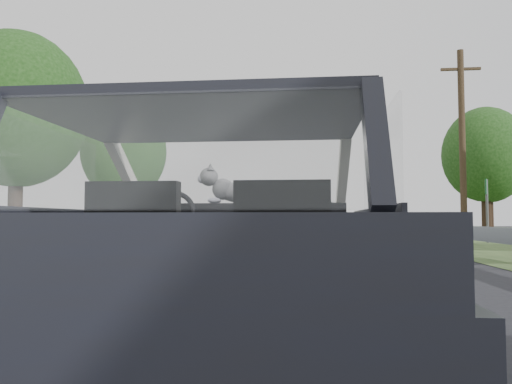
% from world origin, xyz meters
% --- Properties ---
extents(ground, '(140.00, 140.00, 0.00)m').
position_xyz_m(ground, '(0.00, 0.00, 0.00)').
color(ground, black).
rests_on(ground, ground).
extents(subject_car, '(1.80, 4.00, 1.45)m').
position_xyz_m(subject_car, '(0.00, 0.00, 0.72)').
color(subject_car, black).
rests_on(subject_car, ground).
extents(dashboard, '(1.58, 0.45, 0.30)m').
position_xyz_m(dashboard, '(0.00, 0.62, 0.85)').
color(dashboard, black).
rests_on(dashboard, subject_car).
extents(driver_seat, '(0.50, 0.72, 0.42)m').
position_xyz_m(driver_seat, '(-0.40, -0.29, 0.88)').
color(driver_seat, black).
rests_on(driver_seat, subject_car).
extents(passenger_seat, '(0.50, 0.72, 0.42)m').
position_xyz_m(passenger_seat, '(0.40, -0.29, 0.88)').
color(passenger_seat, black).
rests_on(passenger_seat, subject_car).
extents(steering_wheel, '(0.36, 0.36, 0.04)m').
position_xyz_m(steering_wheel, '(-0.40, 0.33, 0.92)').
color(steering_wheel, black).
rests_on(steering_wheel, dashboard).
extents(cat, '(0.66, 0.29, 0.29)m').
position_xyz_m(cat, '(0.11, 0.58, 1.09)').
color(cat, gray).
rests_on(cat, dashboard).
extents(guardrail, '(0.05, 90.00, 0.32)m').
position_xyz_m(guardrail, '(4.30, 10.00, 0.58)').
color(guardrail, gray).
rests_on(guardrail, ground).
extents(other_car, '(2.18, 4.17, 1.31)m').
position_xyz_m(other_car, '(-0.25, 18.11, 0.65)').
color(other_car, beige).
rests_on(other_car, ground).
extents(highway_sign, '(0.46, 0.93, 2.43)m').
position_xyz_m(highway_sign, '(7.34, 16.81, 1.22)').
color(highway_sign, '#185E2D').
rests_on(highway_sign, ground).
extents(utility_pole, '(0.29, 0.29, 7.32)m').
position_xyz_m(utility_pole, '(6.33, 16.30, 3.66)').
color(utility_pole, brown).
rests_on(utility_pole, ground).
extents(tree_2, '(5.09, 5.09, 6.85)m').
position_xyz_m(tree_2, '(10.20, 25.24, 3.43)').
color(tree_2, '#15370D').
rests_on(tree_2, ground).
extents(tree_3, '(6.36, 6.36, 8.01)m').
position_xyz_m(tree_3, '(14.01, 35.67, 4.01)').
color(tree_3, '#15370D').
rests_on(tree_3, ground).
extents(tree_5, '(5.46, 5.46, 7.74)m').
position_xyz_m(tree_5, '(-10.27, 14.47, 3.87)').
color(tree_5, '#15370D').
rests_on(tree_5, ground).
extents(tree_6, '(5.76, 5.76, 7.64)m').
position_xyz_m(tree_6, '(-10.39, 25.65, 3.82)').
color(tree_6, '#15370D').
rests_on(tree_6, ground).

